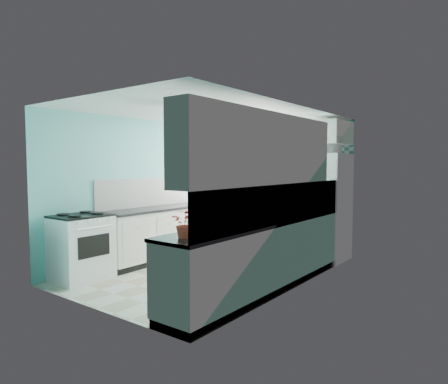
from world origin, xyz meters
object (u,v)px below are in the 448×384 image
Objects in this scene: ceiling_light at (177,121)px; microwave at (324,145)px; potted_plant at (186,224)px; stove at (81,246)px; fruit_bowl at (201,232)px; fridge at (323,207)px; sink at (301,214)px.

ceiling_light is 0.64× the size of microwave.
microwave is (-0.09, 3.70, 0.95)m from potted_plant.
potted_plant is at bearing -5.94° from stove.
fridge is at bearing 91.49° from fruit_bowl.
fruit_bowl is at bearing -36.58° from ceiling_light.
potted_plant is at bearing -88.91° from fridge.
sink is 2.41m from fruit_bowl.
potted_plant is (0.00, -0.24, 0.12)m from fruit_bowl.
fridge is 8.14× the size of fruit_bowl.
stove is 1.74× the size of microwave.
fridge is (1.11, 2.57, -1.38)m from ceiling_light.
microwave reaches higher than fridge.
ceiling_light is at bearing 70.47° from microwave.
ceiling_light is 2.02m from fruit_bowl.
fridge reaches higher than sink.
ceiling_light reaches higher than sink.
fridge is 3.71m from potted_plant.
ceiling_light is at bearing -113.64° from fridge.
stove is 4.09× the size of fruit_bowl.
fruit_bowl is (-0.00, -2.41, 0.04)m from sink.
fridge reaches higher than stove.
sink is at bearing 51.66° from ceiling_light.
potted_plant is (1.20, -1.13, -1.23)m from ceiling_light.
ceiling_light is 1.15× the size of potted_plant.
fridge is 3.45× the size of microwave.
microwave is (0.00, 0.00, 1.10)m from fridge.
microwave is (2.31, 3.36, 1.54)m from stove.
ceiling_light is 0.66× the size of sink.
potted_plant is at bearing -90.00° from fruit_bowl.
microwave reaches higher than fruit_bowl.
ceiling_light is 3.12m from fridge.
fridge is at bearing 66.67° from ceiling_light.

